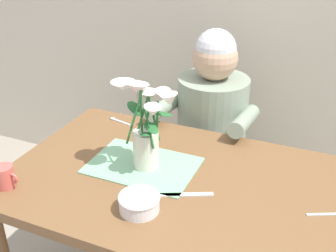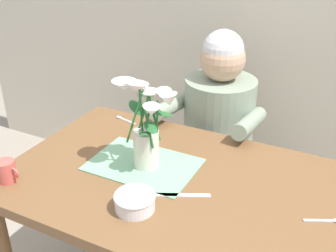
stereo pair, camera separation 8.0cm
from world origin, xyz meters
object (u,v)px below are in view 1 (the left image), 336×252
(ceramic_bowl, at_px, (139,202))
(seated_person, at_px, (211,141))
(flower_vase, at_px, (145,122))
(tea_cup, at_px, (5,177))
(dinner_knife, at_px, (185,195))

(ceramic_bowl, bearing_deg, seated_person, 91.57)
(flower_vase, relative_size, ceramic_bowl, 2.64)
(ceramic_bowl, distance_m, tea_cup, 0.49)
(tea_cup, bearing_deg, flower_vase, 37.86)
(seated_person, relative_size, dinner_knife, 5.97)
(ceramic_bowl, bearing_deg, dinner_knife, 50.67)
(seated_person, distance_m, tea_cup, 1.03)
(seated_person, distance_m, ceramic_bowl, 0.85)
(ceramic_bowl, height_order, dinner_knife, ceramic_bowl)
(flower_vase, distance_m, dinner_knife, 0.29)
(flower_vase, height_order, tea_cup, flower_vase)
(tea_cup, bearing_deg, ceramic_bowl, 8.13)
(ceramic_bowl, bearing_deg, tea_cup, -171.87)
(seated_person, height_order, flower_vase, seated_person)
(flower_vase, height_order, dinner_knife, flower_vase)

